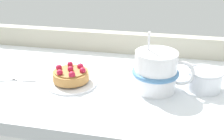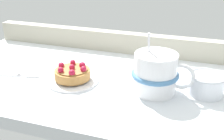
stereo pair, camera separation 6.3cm
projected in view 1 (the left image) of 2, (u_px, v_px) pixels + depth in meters
The scene contains 7 objects.
ground_plane at pixel (101, 85), 68.94cm from camera, with size 88.52×43.63×3.01cm, color silver.
window_rail_back at pixel (117, 42), 85.00cm from camera, with size 86.75×3.36×6.15cm, color #B2AD99.
dessert_plate at pixel (71, 82), 66.06cm from camera, with size 12.43×12.43×1.00cm.
raspberry_tart at pixel (71, 75), 65.27cm from camera, with size 8.54×8.54×3.58cm.
coffee_mug at pixel (156, 71), 61.74cm from camera, with size 13.90×10.60×13.68cm.
dessert_fork at pixel (4, 80), 67.40cm from camera, with size 16.05×6.37×0.60cm.
sugar_bowl at pixel (204, 79), 62.88cm from camera, with size 8.06×8.06×4.74cm.
Camera 1 is at (15.42, -59.41, 30.22)cm, focal length 44.24 mm.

